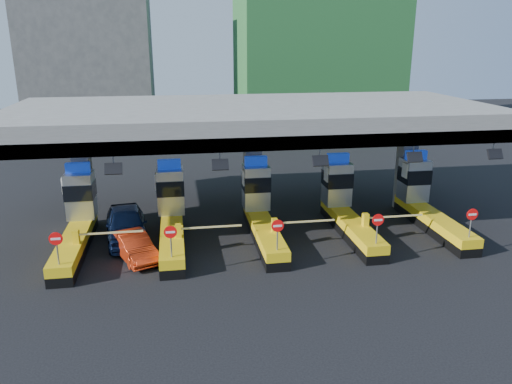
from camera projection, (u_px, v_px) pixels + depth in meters
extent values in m
plane|color=black|center=(261.00, 234.00, 28.56)|extent=(120.00, 120.00, 0.00)
cube|color=slate|center=(253.00, 117.00, 29.56)|extent=(28.00, 12.00, 1.50)
cube|color=#4C4C49|center=(271.00, 143.00, 24.30)|extent=(28.00, 0.60, 0.70)
cube|color=slate|center=(83.00, 181.00, 29.05)|extent=(1.00, 1.00, 5.50)
cube|color=slate|center=(253.00, 174.00, 30.58)|extent=(1.00, 1.00, 5.50)
cube|color=slate|center=(406.00, 168.00, 32.12)|extent=(1.00, 1.00, 5.50)
cylinder|color=slate|center=(113.00, 160.00, 23.32)|extent=(0.06, 0.06, 0.50)
cube|color=black|center=(113.00, 169.00, 23.24)|extent=(0.80, 0.38, 0.54)
cylinder|color=slate|center=(220.00, 157.00, 24.09)|extent=(0.06, 0.06, 0.50)
cube|color=black|center=(220.00, 165.00, 24.00)|extent=(0.80, 0.38, 0.54)
cylinder|color=slate|center=(320.00, 153.00, 24.85)|extent=(0.06, 0.06, 0.50)
cube|color=black|center=(321.00, 161.00, 24.77)|extent=(0.80, 0.38, 0.54)
cylinder|color=slate|center=(414.00, 150.00, 25.62)|extent=(0.06, 0.06, 0.50)
cube|color=black|center=(415.00, 157.00, 25.53)|extent=(0.80, 0.38, 0.54)
cylinder|color=slate|center=(494.00, 147.00, 26.31)|extent=(0.06, 0.06, 0.50)
cube|color=black|center=(495.00, 154.00, 26.22)|extent=(0.80, 0.38, 0.54)
cube|color=black|center=(75.00, 248.00, 26.01)|extent=(1.20, 8.00, 0.50)
cube|color=#E5B70C|center=(74.00, 239.00, 25.86)|extent=(1.20, 8.00, 0.50)
cube|color=#9EA3A8|center=(81.00, 195.00, 28.05)|extent=(1.50, 1.50, 2.60)
cube|color=black|center=(80.00, 190.00, 27.94)|extent=(1.56, 1.56, 0.90)
cube|color=#0C2DBF|center=(78.00, 168.00, 27.59)|extent=(1.30, 0.35, 0.55)
cube|color=white|center=(63.00, 185.00, 27.44)|extent=(0.06, 0.70, 0.90)
cylinder|color=slate|center=(57.00, 251.00, 22.20)|extent=(0.07, 0.07, 1.30)
cylinder|color=red|center=(56.00, 239.00, 21.99)|extent=(0.60, 0.04, 0.60)
cube|color=white|center=(56.00, 239.00, 21.97)|extent=(0.42, 0.02, 0.10)
cube|color=#E5B70C|center=(76.00, 237.00, 24.61)|extent=(0.30, 0.35, 0.70)
cube|color=white|center=(110.00, 233.00, 24.83)|extent=(3.20, 0.08, 0.08)
cube|color=black|center=(172.00, 242.00, 26.77)|extent=(1.20, 8.00, 0.50)
cube|color=#E5B70C|center=(172.00, 233.00, 26.63)|extent=(1.20, 8.00, 0.50)
cube|color=#9EA3A8|center=(171.00, 191.00, 28.82)|extent=(1.50, 1.50, 2.60)
cube|color=black|center=(170.00, 186.00, 28.71)|extent=(1.56, 1.56, 0.90)
cube|color=#0C2DBF|center=(169.00, 164.00, 28.35)|extent=(1.30, 0.35, 0.55)
cube|color=white|center=(156.00, 181.00, 28.20)|extent=(0.06, 0.70, 0.90)
cylinder|color=slate|center=(171.00, 244.00, 22.96)|extent=(0.07, 0.07, 1.30)
cylinder|color=red|center=(170.00, 232.00, 22.76)|extent=(0.60, 0.04, 0.60)
cube|color=white|center=(170.00, 232.00, 22.74)|extent=(0.42, 0.02, 0.10)
cube|color=#E5B70C|center=(178.00, 231.00, 25.37)|extent=(0.30, 0.35, 0.70)
cube|color=white|center=(211.00, 227.00, 25.60)|extent=(3.20, 0.08, 0.08)
cube|color=black|center=(264.00, 236.00, 27.54)|extent=(1.20, 8.00, 0.50)
cube|color=#E5B70C|center=(264.00, 228.00, 27.39)|extent=(1.20, 8.00, 0.50)
cube|color=#9EA3A8|center=(256.00, 187.00, 29.58)|extent=(1.50, 1.50, 2.60)
cube|color=black|center=(256.00, 182.00, 29.47)|extent=(1.56, 1.56, 0.90)
cube|color=#0C2DBF|center=(256.00, 161.00, 29.12)|extent=(1.30, 0.35, 0.55)
cube|color=white|center=(243.00, 177.00, 28.97)|extent=(0.06, 0.70, 0.90)
cylinder|color=slate|center=(277.00, 237.00, 23.73)|extent=(0.07, 0.07, 1.30)
cylinder|color=red|center=(278.00, 226.00, 23.53)|extent=(0.60, 0.04, 0.60)
cube|color=white|center=(278.00, 226.00, 23.50)|extent=(0.42, 0.02, 0.10)
cube|color=#E5B70C|center=(275.00, 225.00, 26.14)|extent=(0.30, 0.35, 0.70)
cube|color=white|center=(305.00, 222.00, 26.36)|extent=(3.20, 0.08, 0.08)
cube|color=black|center=(351.00, 231.00, 28.31)|extent=(1.20, 8.00, 0.50)
cube|color=#E5B70C|center=(351.00, 223.00, 28.16)|extent=(1.20, 8.00, 0.50)
cube|color=#9EA3A8|center=(337.00, 183.00, 30.35)|extent=(1.50, 1.50, 2.60)
cube|color=black|center=(337.00, 178.00, 30.24)|extent=(1.56, 1.56, 0.90)
cube|color=#0C2DBF|center=(338.00, 158.00, 29.89)|extent=(1.30, 0.35, 0.55)
cube|color=white|center=(326.00, 174.00, 29.74)|extent=(0.06, 0.70, 0.90)
cylinder|color=slate|center=(377.00, 231.00, 24.50)|extent=(0.07, 0.07, 1.30)
cylinder|color=red|center=(378.00, 220.00, 24.29)|extent=(0.60, 0.04, 0.60)
cube|color=white|center=(378.00, 220.00, 24.27)|extent=(0.42, 0.02, 0.10)
cube|color=#E5B70C|center=(365.00, 220.00, 26.90)|extent=(0.30, 0.35, 0.70)
cube|color=white|center=(394.00, 216.00, 27.13)|extent=(3.20, 0.08, 0.08)
cube|color=black|center=(433.00, 226.00, 29.07)|extent=(1.20, 8.00, 0.50)
cube|color=#E5B70C|center=(433.00, 218.00, 28.93)|extent=(1.20, 8.00, 0.50)
cube|color=#9EA3A8|center=(414.00, 180.00, 31.11)|extent=(1.50, 1.50, 2.60)
cube|color=black|center=(414.00, 175.00, 31.01)|extent=(1.56, 1.56, 0.90)
cube|color=#0C2DBF|center=(416.00, 155.00, 30.65)|extent=(1.30, 0.35, 0.55)
cube|color=white|center=(405.00, 170.00, 30.50)|extent=(0.06, 0.70, 0.90)
cylinder|color=slate|center=(471.00, 225.00, 25.26)|extent=(0.07, 0.07, 1.30)
cylinder|color=red|center=(472.00, 214.00, 25.06)|extent=(0.60, 0.04, 0.60)
cube|color=white|center=(473.00, 215.00, 25.04)|extent=(0.42, 0.02, 0.10)
cube|color=#E5B70C|center=(451.00, 215.00, 27.67)|extent=(0.30, 0.35, 0.70)
cube|color=white|center=(479.00, 212.00, 27.89)|extent=(3.20, 0.08, 0.08)
cube|color=#1E5926|center=(318.00, 9.00, 56.50)|extent=(18.00, 12.00, 28.00)
cube|color=#4C4C49|center=(90.00, 55.00, 57.76)|extent=(14.00, 10.00, 18.00)
imported|color=black|center=(127.00, 224.00, 27.47)|extent=(2.88, 5.63, 1.83)
imported|color=red|center=(134.00, 246.00, 25.23)|extent=(2.82, 4.20, 1.31)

